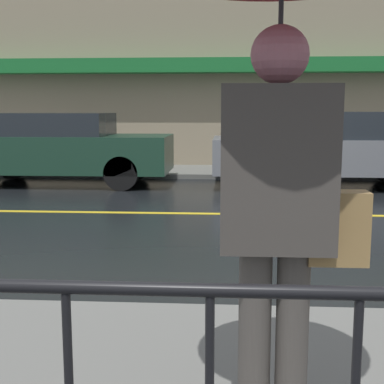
% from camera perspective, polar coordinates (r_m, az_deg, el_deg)
% --- Properties ---
extents(ground_plane, '(80.00, 80.00, 0.00)m').
position_cam_1_polar(ground_plane, '(7.91, 11.33, -2.41)').
color(ground_plane, black).
extents(sidewalk_far, '(28.00, 2.12, 0.10)m').
position_cam_1_polar(sidewalk_far, '(12.85, 8.42, 2.13)').
color(sidewalk_far, slate).
rests_on(sidewalk_far, ground_plane).
extents(lane_marking, '(25.20, 0.12, 0.01)m').
position_cam_1_polar(lane_marking, '(7.91, 11.33, -2.38)').
color(lane_marking, gold).
rests_on(lane_marking, ground_plane).
extents(building_storefront, '(28.00, 0.85, 5.30)m').
position_cam_1_polar(building_storefront, '(13.99, 8.27, 13.31)').
color(building_storefront, gray).
rests_on(building_storefront, ground_plane).
extents(pedestrian, '(1.00, 1.00, 2.13)m').
position_cam_1_polar(pedestrian, '(2.18, 9.55, 15.03)').
color(pedestrian, '#4C4742').
rests_on(pedestrian, sidewalk_near).
extents(car_dark_green, '(4.39, 1.74, 1.45)m').
position_cam_1_polar(car_dark_green, '(11.22, -13.89, 4.61)').
color(car_dark_green, '#193828').
rests_on(car_dark_green, ground_plane).
extents(car_grey, '(4.52, 1.82, 1.47)m').
position_cam_1_polar(car_grey, '(10.87, 14.10, 4.55)').
color(car_grey, slate).
rests_on(car_grey, ground_plane).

